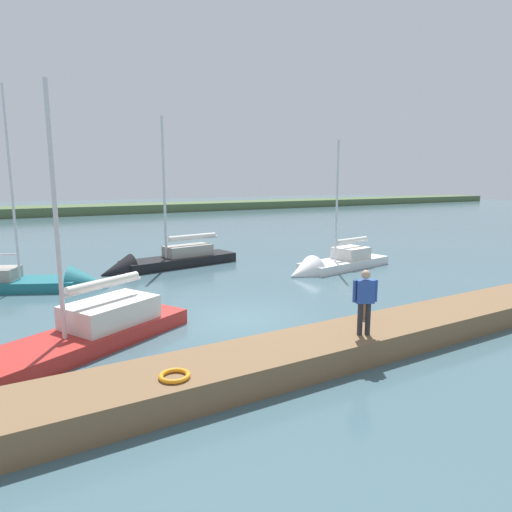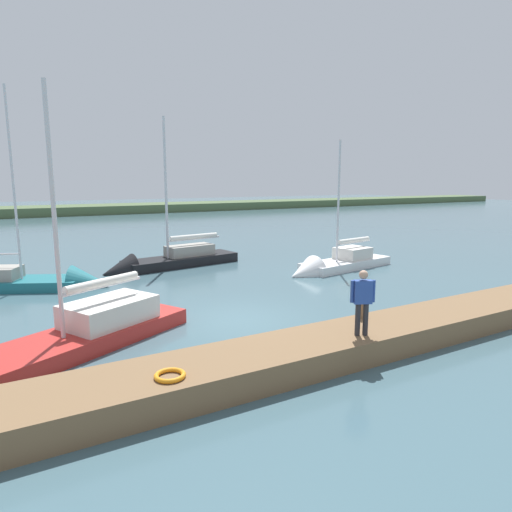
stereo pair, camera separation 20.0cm
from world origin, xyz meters
name	(u,v)px [view 1 (the left image)]	position (x,y,z in m)	size (l,w,h in m)	color
ground_plane	(240,319)	(0.00, 0.00, 0.00)	(200.00, 200.00, 0.00)	#42606B
far_shoreline	(57,215)	(0.00, -53.93, 0.00)	(180.00, 8.00, 2.40)	#4C603D
dock_pier	(316,350)	(0.00, 4.22, 0.34)	(22.62, 2.01, 0.68)	brown
mooring_post_near	(362,306)	(-2.26, 3.52, 1.02)	(0.22, 0.22, 0.67)	brown
life_ring_buoy	(175,376)	(3.99, 4.62, 0.73)	(0.66, 0.66, 0.10)	orange
sailboat_near_dock	(48,355)	(6.04, 0.59, 0.17)	(8.01, 5.44, 8.18)	#B22823
sailboat_far_right	(163,264)	(-0.65, -10.07, 0.19)	(7.94, 3.05, 8.88)	black
sailboat_behind_pier	(331,267)	(-8.18, -4.98, 0.18)	(7.09, 2.88, 7.60)	white
sailboat_inner_slip	(35,285)	(5.76, -8.28, 0.18)	(7.46, 4.82, 9.46)	#1E6B75
person_on_dock	(365,297)	(-1.25, 4.65, 1.70)	(0.61, 0.40, 1.75)	#28282D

